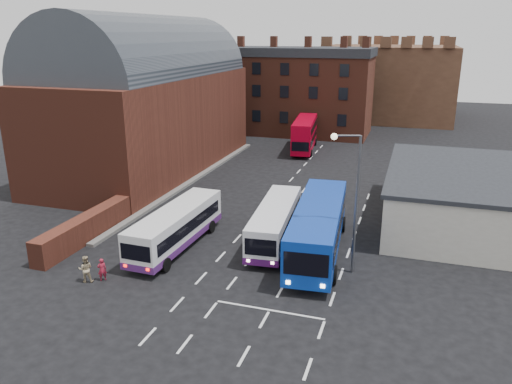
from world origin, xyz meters
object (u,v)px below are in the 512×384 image
(bus_blue, at_px, (318,226))
(street_lamp, at_px, (352,191))
(bus_white_outbound, at_px, (176,225))
(pedestrian_beige, at_px, (86,269))
(bus_red_double, at_px, (305,134))
(pedestrian_red, at_px, (102,270))
(bus_white_inbound, at_px, (275,221))

(bus_blue, xyz_separation_m, street_lamp, (2.31, -2.12, 3.27))
(bus_white_outbound, bearing_deg, bus_blue, 13.11)
(bus_white_outbound, relative_size, pedestrian_beige, 6.06)
(bus_red_double, relative_size, pedestrian_red, 7.12)
(bus_white_inbound, xyz_separation_m, bus_blue, (3.26, -1.05, 0.41))
(bus_red_double, relative_size, street_lamp, 1.17)
(bus_white_inbound, distance_m, street_lamp, 7.39)
(pedestrian_red, bearing_deg, bus_blue, 170.26)
(bus_white_inbound, height_order, bus_red_double, bus_red_double)
(bus_blue, xyz_separation_m, bus_red_double, (-7.61, 29.63, 0.12))
(bus_red_double, distance_m, pedestrian_red, 37.60)
(street_lamp, distance_m, pedestrian_red, 15.59)
(street_lamp, bearing_deg, pedestrian_beige, -157.49)
(bus_blue, relative_size, pedestrian_red, 8.82)
(bus_blue, height_order, bus_red_double, bus_red_double)
(bus_blue, height_order, pedestrian_beige, bus_blue)
(pedestrian_beige, bearing_deg, pedestrian_red, -179.42)
(pedestrian_red, bearing_deg, pedestrian_beige, -15.51)
(pedestrian_red, bearing_deg, bus_white_inbound, -176.83)
(bus_white_inbound, xyz_separation_m, street_lamp, (5.57, -3.17, 3.69))
(bus_white_inbound, distance_m, pedestrian_beige, 12.95)
(pedestrian_red, xyz_separation_m, pedestrian_beige, (-0.82, -0.44, 0.12))
(pedestrian_beige, bearing_deg, bus_red_double, -124.71)
(bus_white_outbound, distance_m, pedestrian_red, 6.22)
(street_lamp, bearing_deg, bus_red_double, 107.34)
(bus_white_outbound, height_order, bus_white_inbound, bus_white_outbound)
(bus_white_inbound, height_order, bus_blue, bus_blue)
(street_lamp, bearing_deg, pedestrian_red, -157.84)
(pedestrian_beige, bearing_deg, bus_blue, -174.01)
(bus_red_double, bearing_deg, bus_white_outbound, 79.51)
(pedestrian_red, distance_m, pedestrian_beige, 0.94)
(bus_white_inbound, relative_size, pedestrian_beige, 6.01)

